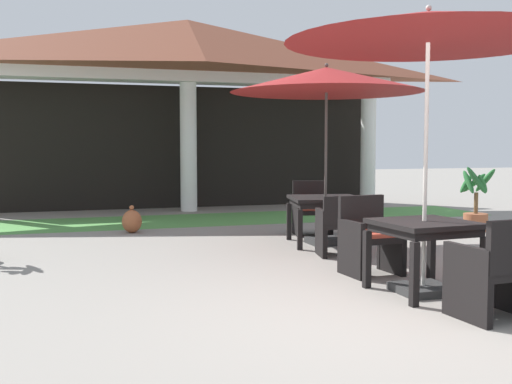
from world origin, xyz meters
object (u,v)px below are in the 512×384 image
Objects in this scene: patio_umbrella_mid_left at (428,30)px; terracotta_urn at (132,221)px; patio_table_near_foreground at (325,203)px; patio_umbrella_near_foreground at (326,81)px; patio_table_mid_left at (424,231)px; patio_chair_mid_left_south at (497,272)px; potted_palm_right_edge at (476,208)px; patio_chair_near_foreground_south at (342,226)px; patio_chair_near_foreground_north at (312,211)px; patio_chair_mid_left_north at (370,238)px.

patio_umbrella_mid_left is 6.26m from terracotta_urn.
patio_umbrella_mid_left is (-0.32, -3.16, 2.00)m from patio_table_near_foreground.
patio_umbrella_near_foreground is 3.66m from patio_table_mid_left.
patio_umbrella_near_foreground reaches higher than patio_chair_mid_left_south.
patio_chair_mid_left_south is 0.77× the size of potted_palm_right_edge.
patio_table_near_foreground is 3.14m from potted_palm_right_edge.
patio_umbrella_near_foreground is 6.07× the size of terracotta_urn.
patio_chair_near_foreground_south is (-0.20, -0.99, -2.04)m from patio_umbrella_near_foreground.
patio_umbrella_mid_left is (-0.52, -4.16, 2.23)m from patio_chair_near_foreground_north.
patio_chair_mid_left_north is at bearing 90.00° from patio_chair_mid_left_south.
patio_table_near_foreground is at bearing -38.28° from terracotta_urn.
patio_umbrella_mid_left reaches higher than patio_umbrella_near_foreground.
patio_umbrella_mid_left reaches higher than patio_chair_mid_left_south.
patio_table_mid_left is 1.03m from patio_chair_mid_left_south.
potted_palm_right_edge is (3.08, 0.53, -0.21)m from patio_table_near_foreground.
patio_table_near_foreground is 3.42m from terracotta_urn.
patio_table_mid_left is 2.00× the size of terracotta_urn.
patio_umbrella_near_foreground is 3.18m from patio_umbrella_mid_left.
patio_table_near_foreground is at bearing 84.24° from patio_table_mid_left.
potted_palm_right_edge reaches higher than patio_chair_mid_left_south.
patio_chair_mid_left_north is at bearing -100.33° from patio_table_near_foreground.
patio_table_near_foreground is 1.36× the size of patio_chair_mid_left_south.
patio_table_mid_left is (-0.12, -2.17, 0.23)m from patio_chair_near_foreground_south.
potted_palm_right_edge reaches higher than patio_table_mid_left.
terracotta_urn is (-2.47, 3.10, -0.21)m from patio_chair_near_foreground_south.
patio_chair_near_foreground_south is (-0.20, -0.99, -0.22)m from patio_table_near_foreground.
patio_chair_mid_left_south is at bearing -79.78° from patio_chair_near_foreground_south.
patio_umbrella_near_foreground is at bearing -38.28° from terracotta_urn.
patio_umbrella_near_foreground is 2.99m from patio_chair_mid_left_north.
patio_table_mid_left is (-0.32, -3.16, 0.01)m from patio_table_near_foreground.
patio_umbrella_near_foreground is at bearing 90.00° from patio_chair_near_foreground_south.
patio_umbrella_near_foreground reaches higher than patio_table_near_foreground.
patio_chair_near_foreground_south is at bearing -155.08° from potted_palm_right_edge.
patio_umbrella_mid_left is 2.43m from patio_chair_mid_left_south.
patio_chair_near_foreground_south is 3.61m from potted_palm_right_edge.
patio_chair_near_foreground_north is 3.22m from patio_chair_mid_left_north.
patio_chair_near_foreground_north reaches higher than terracotta_urn.
patio_chair_near_foreground_south is (-0.39, -2.00, 0.00)m from patio_chair_near_foreground_north.
terracotta_urn is (-2.27, 4.27, -0.22)m from patio_chair_mid_left_north.
patio_table_near_foreground is at bearing -108.43° from patio_umbrella_near_foreground.
patio_chair_mid_left_north reaches higher than patio_chair_near_foreground_south.
patio_umbrella_mid_left is 2.49× the size of potted_palm_right_edge.
patio_umbrella_mid_left is at bearing 94.05° from patio_chair_near_foreground_north.
patio_table_near_foreground is 2.53× the size of terracotta_urn.
patio_umbrella_mid_left is at bearing 90.00° from patio_chair_mid_left_north.
potted_palm_right_edge is at bearing 50.41° from patio_chair_mid_left_south.
terracotta_urn is (-2.42, 6.27, -0.21)m from patio_chair_mid_left_south.
patio_chair_near_foreground_south is 0.91× the size of patio_chair_mid_left_north.
patio_chair_mid_left_north reaches higher than patio_chair_near_foreground_north.
potted_palm_right_edge reaches higher than terracotta_urn.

